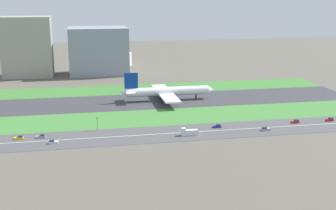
% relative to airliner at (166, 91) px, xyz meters
% --- Properties ---
extents(ground_plane, '(800.00, 800.00, 0.00)m').
position_rel_airliner_xyz_m(ground_plane, '(-10.44, -0.00, -6.23)').
color(ground_plane, '#5B564C').
extents(runway, '(280.00, 46.00, 0.10)m').
position_rel_airliner_xyz_m(runway, '(-10.44, -0.00, -6.18)').
color(runway, '#38383D').
rests_on(runway, ground_plane).
extents(grass_median_north, '(280.00, 36.00, 0.10)m').
position_rel_airliner_xyz_m(grass_median_north, '(-10.44, 41.00, -6.18)').
color(grass_median_north, '#3D7A33').
rests_on(grass_median_north, ground_plane).
extents(grass_median_south, '(280.00, 36.00, 0.10)m').
position_rel_airliner_xyz_m(grass_median_south, '(-10.44, -41.00, -6.18)').
color(grass_median_south, '#427F38').
rests_on(grass_median_south, ground_plane).
extents(highway, '(280.00, 28.00, 0.10)m').
position_rel_airliner_xyz_m(highway, '(-10.44, -73.00, -6.18)').
color(highway, '#4C4C4F').
rests_on(highway, ground_plane).
extents(highway_centerline, '(266.00, 0.50, 0.01)m').
position_rel_airliner_xyz_m(highway_centerline, '(-10.44, -73.00, -6.13)').
color(highway_centerline, silver).
rests_on(highway_centerline, highway).
extents(airliner, '(65.00, 56.00, 19.70)m').
position_rel_airliner_xyz_m(airliner, '(0.00, 0.00, 0.00)').
color(airliner, white).
rests_on(airliner, runway).
extents(car_3, '(4.40, 1.80, 2.00)m').
position_rel_airliner_xyz_m(car_3, '(38.71, -78.00, -5.31)').
color(car_3, '#99999E').
rests_on(car_3, highway).
extents(car_5, '(4.40, 1.80, 2.00)m').
position_rel_airliner_xyz_m(car_5, '(-87.19, -68.00, -5.31)').
color(car_5, yellow).
rests_on(car_5, highway).
extents(car_0, '(4.40, 1.80, 2.00)m').
position_rel_airliner_xyz_m(car_0, '(60.96, -68.00, -5.31)').
color(car_0, '#B2191E').
rests_on(car_0, highway).
extents(car_6, '(4.40, 1.80, 2.00)m').
position_rel_airliner_xyz_m(car_6, '(82.10, -68.00, -5.31)').
color(car_6, '#B2191E').
rests_on(car_6, highway).
extents(truck_0, '(8.40, 2.50, 4.00)m').
position_rel_airliner_xyz_m(truck_0, '(-2.87, -78.00, -4.56)').
color(truck_0, silver).
rests_on(truck_0, highway).
extents(car_1, '(4.40, 1.80, 2.00)m').
position_rel_airliner_xyz_m(car_1, '(15.34, -68.00, -5.31)').
color(car_1, navy).
rests_on(car_1, highway).
extents(car_4, '(4.40, 1.80, 2.00)m').
position_rel_airliner_xyz_m(car_4, '(-70.29, -78.00, -5.31)').
color(car_4, silver).
rests_on(car_4, highway).
extents(car_2, '(4.40, 1.80, 2.00)m').
position_rel_airliner_xyz_m(car_2, '(-76.65, -68.00, -5.31)').
color(car_2, '#99999E').
rests_on(car_2, highway).
extents(traffic_light, '(0.36, 0.50, 7.20)m').
position_rel_airliner_xyz_m(traffic_light, '(-48.40, -60.01, -1.94)').
color(traffic_light, '#4C4C51').
rests_on(traffic_light, highway).
extents(terminal_building, '(41.87, 28.14, 51.86)m').
position_rel_airliner_xyz_m(terminal_building, '(-100.44, 114.00, 19.70)').
color(terminal_building, '#9E998E').
rests_on(terminal_building, ground_plane).
extents(hangar_building, '(51.73, 38.39, 41.80)m').
position_rel_airliner_xyz_m(hangar_building, '(-39.48, 114.00, 14.67)').
color(hangar_building, gray).
rests_on(hangar_building, ground_plane).
extents(fuel_tank_west, '(23.64, 23.64, 12.91)m').
position_rel_airliner_xyz_m(fuel_tank_west, '(-16.37, 159.00, 0.22)').
color(fuel_tank_west, silver).
rests_on(fuel_tank_west, ground_plane).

